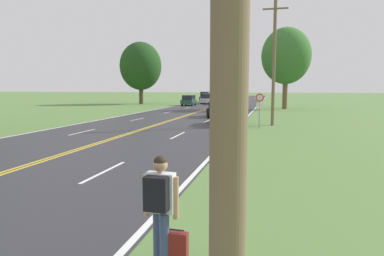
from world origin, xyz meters
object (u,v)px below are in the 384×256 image
at_px(car_dark_grey_van_receding, 206,97).
at_px(car_dark_green_hatchback_mid_near, 189,100).
at_px(tree_mid_treeline, 286,56).
at_px(car_black_hatchback_approaching, 219,109).
at_px(car_silver_van_mid_far, 207,98).
at_px(car_champagne_van_distant, 226,95).
at_px(traffic_sign, 260,102).
at_px(tree_behind_sign, 141,66).
at_px(hitchhiker_person, 160,199).
at_px(suitcase, 176,249).
at_px(car_dark_blue_sedan_nearest, 228,115).

bearing_deg(car_dark_grey_van_receding, car_dark_green_hatchback_mid_near, -176.71).
distance_m(tree_mid_treeline, car_black_hatchback_approaching, 17.11).
height_order(car_silver_van_mid_far, car_champagne_van_distant, car_silver_van_mid_far).
xyz_separation_m(car_black_hatchback_approaching, car_dark_green_hatchback_mid_near, (-8.03, 20.22, 0.05)).
bearing_deg(car_dark_grey_van_receding, car_silver_van_mid_far, -164.98).
bearing_deg(car_champagne_van_distant, car_black_hatchback_approaching, -173.28).
bearing_deg(tree_mid_treeline, traffic_sign, -95.78).
height_order(tree_behind_sign, car_silver_van_mid_far, tree_behind_sign).
xyz_separation_m(tree_behind_sign, car_dark_grey_van_receding, (9.10, 11.70, -5.44)).
xyz_separation_m(hitchhiker_person, suitcase, (0.26, -0.00, -0.79)).
bearing_deg(tree_mid_treeline, car_black_hatchback_approaching, -113.80).
relative_size(tree_behind_sign, car_black_hatchback_approaching, 2.84).
xyz_separation_m(suitcase, car_silver_van_mid_far, (-9.94, 53.71, 0.65)).
distance_m(car_dark_grey_van_receding, car_champagne_van_distant, 22.39).
relative_size(car_dark_blue_sedan_nearest, car_black_hatchback_approaching, 1.29).
distance_m(car_silver_van_mid_far, car_dark_grey_van_receding, 8.87).
bearing_deg(car_silver_van_mid_far, car_black_hatchback_approaching, -168.96).
bearing_deg(hitchhiker_person, traffic_sign, 0.30).
distance_m(tree_behind_sign, car_black_hatchback_approaching, 29.53).
xyz_separation_m(traffic_sign, car_silver_van_mid_far, (-10.41, 34.66, -0.89)).
bearing_deg(car_champagne_van_distant, car_dark_grey_van_receding, 177.11).
relative_size(tree_behind_sign, car_silver_van_mid_far, 2.21).
distance_m(traffic_sign, tree_mid_treeline, 23.66).
bearing_deg(car_silver_van_mid_far, hitchhiker_person, -172.19).
bearing_deg(tree_behind_sign, tree_mid_treeline, -20.01).
bearing_deg(car_black_hatchback_approaching, hitchhiker_person, 5.49).
xyz_separation_m(hitchhiker_person, tree_mid_treeline, (3.06, 42.04, 5.83)).
xyz_separation_m(car_dark_blue_sedan_nearest, car_dark_green_hatchback_mid_near, (-9.76, 26.76, 0.09)).
xyz_separation_m(suitcase, car_dark_blue_sedan_nearest, (-1.93, 20.86, 0.49)).
bearing_deg(hitchhiker_person, suitcase, -87.86).
xyz_separation_m(suitcase, car_black_hatchback_approaching, (-3.65, 27.40, 0.53)).
bearing_deg(tree_behind_sign, hitchhiker_person, -67.81).
relative_size(hitchhiker_person, car_black_hatchback_approaching, 0.47).
distance_m(car_black_hatchback_approaching, car_dark_green_hatchback_mid_near, 21.76).
height_order(hitchhiker_person, car_dark_blue_sedan_nearest, hitchhiker_person).
xyz_separation_m(hitchhiker_person, car_black_hatchback_approaching, (-3.39, 27.40, -0.27)).
xyz_separation_m(car_silver_van_mid_far, car_dark_grey_van_receding, (-1.89, 8.67, 0.09)).
xyz_separation_m(suitcase, traffic_sign, (0.47, 19.04, 1.54)).
xyz_separation_m(traffic_sign, tree_mid_treeline, (2.33, 22.99, 5.07)).
bearing_deg(suitcase, car_dark_green_hatchback_mid_near, 16.29).
bearing_deg(car_black_hatchback_approaching, traffic_sign, 24.69).
bearing_deg(traffic_sign, car_silver_van_mid_far, 106.72).
relative_size(traffic_sign, car_black_hatchback_approaching, 0.65).
bearing_deg(car_dark_grey_van_receding, tree_behind_sign, 144.86).
xyz_separation_m(tree_behind_sign, car_champagne_van_distant, (10.04, 34.06, -5.63)).
xyz_separation_m(car_dark_green_hatchback_mid_near, car_champagne_van_distant, (0.80, 37.12, -0.02)).
relative_size(hitchhiker_person, car_champagne_van_distant, 0.39).
distance_m(hitchhiker_person, tree_mid_treeline, 42.55).
relative_size(traffic_sign, car_dark_green_hatchback_mid_near, 0.67).
bearing_deg(tree_mid_treeline, hitchhiker_person, -94.17).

